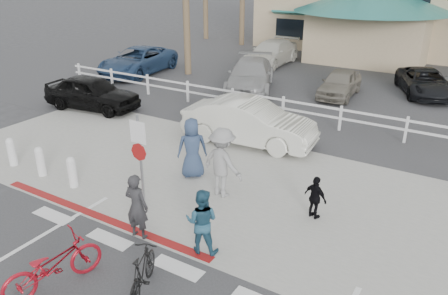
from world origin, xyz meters
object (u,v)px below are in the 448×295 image
Objects in this scene: sign_post at (141,157)px; car_red_compact at (92,93)px; car_white_sedan at (249,122)px; bike_red at (53,265)px; bike_black at (142,272)px.

car_red_compact is at bearing 144.76° from sign_post.
car_white_sedan reaches higher than car_red_compact.
bike_red is at bearing -80.84° from sign_post.
car_white_sedan reaches higher than bike_red.
car_white_sedan is (0.27, 5.40, -0.66)m from sign_post.
bike_red is 1.31× the size of bike_black.
sign_post is at bearing 172.92° from car_white_sedan.
sign_post is 9.22m from car_red_compact.
bike_red is 0.47× the size of car_red_compact.
bike_black is 8.14m from car_white_sedan.
sign_post reaches higher than car_white_sedan.
sign_post reaches higher than car_red_compact.
car_white_sedan is 1.10× the size of car_red_compact.
car_white_sedan is at bearing -96.58° from car_red_compact.
car_red_compact is (-7.51, 5.30, -0.71)m from sign_post.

